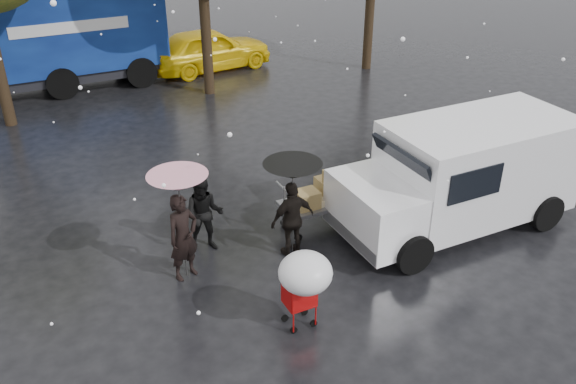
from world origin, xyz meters
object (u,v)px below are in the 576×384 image
vendor_cart (321,195)px  blue_truck (39,36)px  yellow_taxi (209,49)px  person_black (292,219)px  person_pink (183,237)px  white_van (462,174)px  shopping_cart (304,276)px

vendor_cart → blue_truck: 12.10m
yellow_taxi → vendor_cart: bearing=165.2°
person_black → blue_truck: bearing=-81.3°
yellow_taxi → person_pink: bearing=151.5°
person_pink → yellow_taxi: (4.62, 11.45, -0.08)m
person_pink → person_black: (2.04, -0.22, -0.06)m
person_black → yellow_taxi: person_black is taller
yellow_taxi → blue_truck: bearing=79.4°
person_black → white_van: (3.53, -0.52, 0.39)m
blue_truck → vendor_cart: bearing=-71.2°
vendor_cart → white_van: bearing=-24.7°
person_pink → person_black: 2.06m
person_black → yellow_taxi: (2.58, 11.67, -0.02)m
person_black → shopping_cart: 2.19m
person_pink → white_van: 5.63m
person_pink → yellow_taxi: bearing=48.9°
person_pink → yellow_taxi: 12.34m
person_pink → white_van: (5.57, -0.74, 0.33)m
person_pink → vendor_cart: person_pink is taller
person_black → vendor_cart: size_ratio=1.01×
white_van → vendor_cart: bearing=155.3°
white_van → yellow_taxi: 12.23m
blue_truck → shopping_cart: bearing=-81.5°
person_black → yellow_taxi: 11.95m
person_pink → vendor_cart: bearing=-11.1°
vendor_cart → white_van: 2.83m
shopping_cart → yellow_taxi: 14.10m
blue_truck → yellow_taxi: 5.59m
vendor_cart → blue_truck: (-3.89, 11.41, 1.03)m
person_pink → yellow_taxi: size_ratio=0.38×
vendor_cart → yellow_taxi: 11.13m
person_pink → blue_truck: (-0.87, 11.84, 0.93)m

